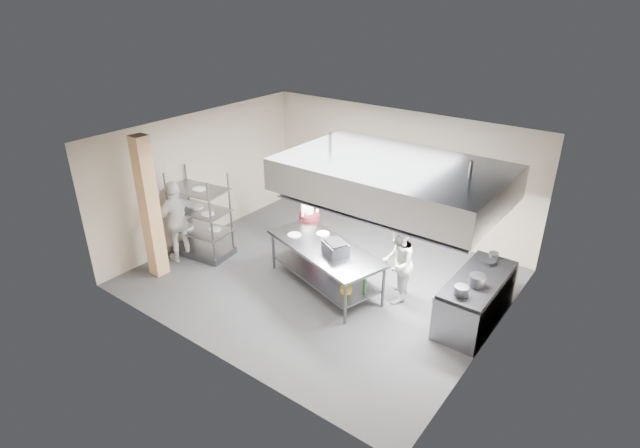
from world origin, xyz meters
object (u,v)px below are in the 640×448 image
Objects in this scene: chef_plating at (178,221)px; stockpot at (477,280)px; cooking_range at (475,301)px; griddle at (336,248)px; pass_rack at (200,214)px; chef_head at (309,221)px; island at (325,266)px; chef_line at (397,263)px.

chef_plating reaches higher than stockpot.
cooking_range is 4.18× the size of griddle.
pass_rack is 0.50m from chef_plating.
chef_head is (1.93, 1.44, -0.16)m from pass_rack.
cooking_range is (5.88, 1.25, -0.55)m from pass_rack.
pass_rack reaches higher than griddle.
griddle is 2.63m from stockpot.
stockpot is (2.90, 0.44, 0.54)m from island.
chef_head is 4.03m from stockpot.
griddle is at bearing -161.98° from cooking_range.
stockpot is at bearing 68.80° from chef_line.
stockpot is (6.13, 1.45, 0.08)m from chef_plating.
chef_head reaches higher than stockpot.
griddle is (-1.04, -0.56, 0.22)m from chef_line.
cooking_range is at bearing 78.91° from chef_line.
stockpot is at bearing -79.08° from cooking_range.
chef_plating is 3.86× the size of griddle.
griddle is (3.36, 0.43, 0.06)m from pass_rack.
cooking_range is at bearing -86.18° from chef_head.
cooking_range is 3.97m from chef_head.
chef_head is at bearing 177.30° from cooking_range.
pass_rack is at bearing -167.99° from cooking_range.
chef_plating is 3.67m from griddle.
chef_head reaches higher than island.
stockpot is at bearing -89.90° from chef_head.
griddle is 1.67× the size of stockpot.
chef_head is 0.88× the size of chef_plating.
pass_rack reaches higher than chef_plating.
pass_rack is 1.20× the size of chef_line.
griddle is at bearing -2.01° from island.
chef_plating reaches higher than chef_line.
island is at bearing -171.27° from griddle.
island is 3.12m from pass_rack.
chef_line is 3.37× the size of griddle.
chef_plating is (-4.60, -1.45, 0.12)m from chef_line.
island is 2.98m from stockpot.
griddle reaches higher than island.
island is 9.08× the size of stockpot.
chef_head is at bearing 172.42° from griddle.
pass_rack reaches higher than chef_line.
island is 1.61× the size of chef_line.
chef_head is at bearing 157.66° from island.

